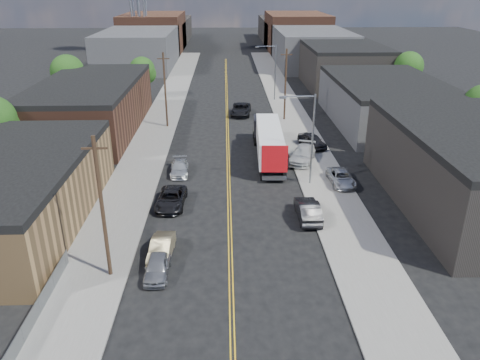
{
  "coord_description": "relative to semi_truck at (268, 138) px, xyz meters",
  "views": [
    {
      "loc": [
        -0.23,
        -17.02,
        18.58
      ],
      "look_at": [
        0.96,
        20.45,
        2.5
      ],
      "focal_mm": 35.0,
      "sensor_mm": 36.0,
      "label": 1
    }
  ],
  "objects": [
    {
      "name": "warehouse_brown",
      "position": [
        -22.5,
        11.22,
        1.07
      ],
      "size": [
        12.0,
        26.0,
        6.6
      ],
      "color": "#47281C",
      "rests_on": "ground"
    },
    {
      "name": "ground",
      "position": [
        -4.5,
        27.22,
        -2.23
      ],
      "size": [
        260.0,
        260.0,
        0.0
      ],
      "primitive_type": "plane",
      "color": "black",
      "rests_on": "ground"
    },
    {
      "name": "car_left_d",
      "position": [
        -9.58,
        -4.6,
        -1.6
      ],
      "size": [
        2.01,
        4.48,
        1.28
      ],
      "primitive_type": "imported",
      "rotation": [
        0.0,
        0.0,
        0.05
      ],
      "color": "#B6BABC",
      "rests_on": "ground"
    },
    {
      "name": "tree_left_far",
      "position": [
        -18.44,
        29.22,
        2.33
      ],
      "size": [
        4.35,
        4.2,
        6.97
      ],
      "color": "black",
      "rests_on": "ground"
    },
    {
      "name": "sidewalk_right",
      "position": [
        5.0,
        12.22,
        -2.16
      ],
      "size": [
        5.0,
        140.0,
        0.15
      ],
      "primitive_type": "cube",
      "color": "slate",
      "rests_on": "ground"
    },
    {
      "name": "skyline_right_c",
      "position": [
        15.5,
        107.22,
        1.27
      ],
      "size": [
        16.0,
        40.0,
        7.0
      ],
      "primitive_type": "cube",
      "color": "black",
      "rests_on": "ground"
    },
    {
      "name": "utility_pole_left_near",
      "position": [
        -12.7,
        -22.78,
        2.9
      ],
      "size": [
        1.6,
        0.26,
        10.0
      ],
      "color": "black",
      "rests_on": "ground"
    },
    {
      "name": "warehouse_tan",
      "position": [
        -22.5,
        -14.78,
        0.57
      ],
      "size": [
        12.0,
        22.0,
        5.6
      ],
      "color": "olive",
      "rests_on": "ground"
    },
    {
      "name": "chainlink_fence",
      "position": [
        -16.0,
        -29.28,
        -1.58
      ],
      "size": [
        0.05,
        16.0,
        1.22
      ],
      "color": "slate",
      "rests_on": "ground"
    },
    {
      "name": "semi_truck",
      "position": [
        0.0,
        0.0,
        0.0
      ],
      "size": [
        2.99,
        15.07,
        3.92
      ],
      "rotation": [
        0.0,
        0.0,
        -0.04
      ],
      "color": "silver",
      "rests_on": "ground"
    },
    {
      "name": "car_left_c",
      "position": [
        -9.65,
        -12.18,
        -1.52
      ],
      "size": [
        2.62,
        5.26,
        1.43
      ],
      "primitive_type": "imported",
      "rotation": [
        0.0,
        0.0,
        -0.05
      ],
      "color": "black",
      "rests_on": "ground"
    },
    {
      "name": "skyline_left_c",
      "position": [
        -24.5,
        107.22,
        1.27
      ],
      "size": [
        16.0,
        40.0,
        7.0
      ],
      "primitive_type": "cube",
      "color": "black",
      "rests_on": "ground"
    },
    {
      "name": "skyline_right_b",
      "position": [
        15.5,
        87.22,
        2.77
      ],
      "size": [
        16.0,
        26.0,
        10.0
      ],
      "primitive_type": "cube",
      "color": "#47281C",
      "rests_on": "ground"
    },
    {
      "name": "car_left_b",
      "position": [
        -9.5,
        -20.5,
        -1.54
      ],
      "size": [
        1.73,
        4.29,
        1.39
      ],
      "primitive_type": "imported",
      "rotation": [
        0.0,
        0.0,
        -0.06
      ],
      "color": "#7E7352",
      "rests_on": "ground"
    },
    {
      "name": "skyline_left_a",
      "position": [
        -24.5,
        62.22,
        1.77
      ],
      "size": [
        16.0,
        30.0,
        8.0
      ],
      "primitive_type": "cube",
      "color": "#323234",
      "rests_on": "ground"
    },
    {
      "name": "car_ahead_truck",
      "position": [
        -2.43,
        18.25,
        -1.41
      ],
      "size": [
        3.36,
        6.19,
        1.65
      ],
      "primitive_type": "imported",
      "rotation": [
        0.0,
        0.0,
        -0.11
      ],
      "color": "black",
      "rests_on": "ground"
    },
    {
      "name": "utility_pole_right",
      "position": [
        3.7,
        15.22,
        2.9
      ],
      "size": [
        1.6,
        0.26,
        10.0
      ],
      "color": "black",
      "rests_on": "ground"
    },
    {
      "name": "car_right_oncoming",
      "position": [
        2.08,
        -14.97,
        -1.42
      ],
      "size": [
        1.77,
        4.97,
        1.63
      ],
      "primitive_type": "imported",
      "rotation": [
        0.0,
        0.0,
        3.15
      ],
      "color": "black",
      "rests_on": "ground"
    },
    {
      "name": "tree_left_mid",
      "position": [
        -28.44,
        22.22,
        3.25
      ],
      "size": [
        5.1,
        5.04,
        8.37
      ],
      "color": "black",
      "rests_on": "ground"
    },
    {
      "name": "car_right_lot_c",
      "position": [
        5.58,
        2.95,
        -1.29
      ],
      "size": [
        3.41,
        5.01,
        1.58
      ],
      "primitive_type": "imported",
      "rotation": [
        0.0,
        0.0,
        0.37
      ],
      "color": "black",
      "rests_on": "sidewalk_right"
    },
    {
      "name": "car_left_a",
      "position": [
        -9.5,
        -22.78,
        -1.55
      ],
      "size": [
        1.62,
        4.0,
        1.36
      ],
      "primitive_type": "imported",
      "rotation": [
        0.0,
        0.0,
        0.0
      ],
      "color": "#939498",
      "rests_on": "ground"
    },
    {
      "name": "streetlight_near",
      "position": [
        3.1,
        -7.78,
        3.09
      ],
      "size": [
        3.39,
        0.25,
        9.0
      ],
      "color": "gray",
      "rests_on": "ground"
    },
    {
      "name": "utility_pole_left_far",
      "position": [
        -12.7,
        12.22,
        2.9
      ],
      "size": [
        1.6,
        0.26,
        10.0
      ],
      "color": "black",
      "rests_on": "ground"
    },
    {
      "name": "tree_right_far",
      "position": [
        25.56,
        27.22,
        2.94
      ],
      "size": [
        4.85,
        4.76,
        7.91
      ],
      "color": "black",
      "rests_on": "ground"
    },
    {
      "name": "industrial_right_b",
      "position": [
        17.5,
        13.22,
        0.82
      ],
      "size": [
        14.0,
        24.0,
        6.1
      ],
      "color": "#323234",
      "rests_on": "ground"
    },
    {
      "name": "skyline_right_a",
      "position": [
        15.5,
        62.22,
        1.77
      ],
      "size": [
        16.0,
        30.0,
        8.0
      ],
      "primitive_type": "cube",
      "color": "#323234",
      "rests_on": "ground"
    },
    {
      "name": "car_right_lot_b",
      "position": [
        3.7,
        -1.77,
        -1.28
      ],
      "size": [
        3.99,
        6.0,
        1.61
      ],
      "primitive_type": "imported",
      "rotation": [
        0.0,
        0.0,
        -0.34
      ],
      "color": "#B2B2B2",
      "rests_on": "sidewalk_right"
    },
    {
      "name": "industrial_right_c",
      "position": [
        17.5,
        39.22,
        1.57
      ],
      "size": [
        14.0,
        22.0,
        7.6
      ],
      "color": "black",
      "rests_on": "ground"
    },
    {
      "name": "centerline",
      "position": [
        -4.5,
        12.22,
        -2.23
      ],
      "size": [
        0.32,
        120.0,
        0.01
      ],
      "primitive_type": "cube",
      "color": "gold",
      "rests_on": "ground"
    },
    {
      "name": "skyline_left_b",
      "position": [
        -24.5,
        87.22,
        2.77
      ],
      "size": [
        16.0,
        26.0,
        10.0
      ],
      "primitive_type": "cube",
      "color": "#47281C",
      "rests_on": "ground"
    },
    {
      "name": "sidewalk_left",
      "position": [
        -14.0,
        12.22,
        -2.16
      ],
      "size": [
        5.0,
        140.0,
        0.15
      ],
      "primitive_type": "cube",
      "color": "slate",
      "rests_on": "ground"
    },
    {
      "name": "streetlight_far",
      "position": [
        3.1,
        27.22,
        3.09
      ],
      "size": [
        3.39,
        0.25,
        9.0
      ],
      "color": "gray",
      "rests_on": "ground"
    },
    {
      "name": "car_right_lot_a",
      "position": [
        6.5,
        -8.08,
        -1.43
      ],
      "size": [
        2.28,
        4.77,
        1.31
      ],
      "primitive_type": "imported",
      "rotation": [
        0.0,
        0.0,
        0.02
      ],
      "color": "#B3B6B9",
      "rests_on": "sidewalk_right"
    }
  ]
}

